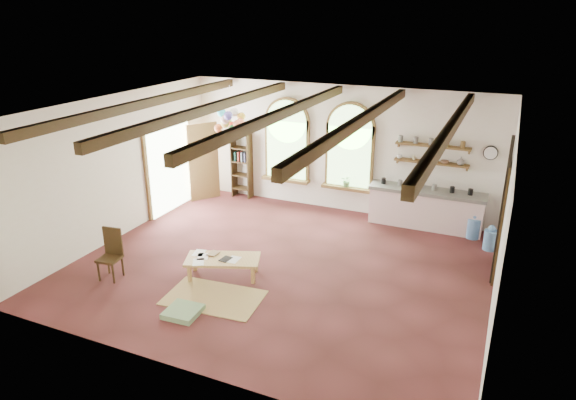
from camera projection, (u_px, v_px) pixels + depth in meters
The scene contains 27 objects.
floor at pixel (281, 265), 10.44m from camera, with size 8.00×8.00×0.00m, color maroon.
ceiling_beams at pixel (281, 114), 9.36m from camera, with size 6.20×6.80×0.18m, color #3B2812, non-canonical shape.
window_left at pixel (287, 143), 13.34m from camera, with size 1.30×0.28×2.20m.
window_right at pixel (349, 150), 12.69m from camera, with size 1.30×0.28×2.20m.
left_doorway at pixel (170, 166), 13.07m from camera, with size 0.10×1.90×2.50m, color brown.
right_doorway at pixel (500, 220), 9.85m from camera, with size 0.10×1.30×2.40m, color black.
kitchen_counter at pixel (426, 208), 12.15m from camera, with size 2.68×0.62×0.94m.
wall_shelf_lower at pixel (431, 163), 11.93m from camera, with size 1.70×0.24×0.04m, color brown.
wall_shelf_upper at pixel (433, 146), 11.79m from camera, with size 1.70×0.24×0.04m, color brown.
wall_clock at pixel (491, 153), 11.39m from camera, with size 0.32×0.32×0.04m, color black.
bookshelf at pixel (242, 165), 13.99m from camera, with size 0.53×0.32×1.80m.
coffee_table at pixel (223, 260), 9.88m from camera, with size 1.55×1.12×0.40m.
side_chair at pixel (111, 264), 9.87m from camera, with size 0.44×0.44×0.99m.
floor_mat at pixel (214, 298), 9.26m from camera, with size 1.73×1.07×0.02m, color tan.
floor_cushion at pixel (183, 312), 8.75m from camera, with size 0.56×0.56×0.10m, color gray.
water_jug_a at pixel (474, 227), 11.62m from camera, with size 0.32×0.32×0.61m.
water_jug_b at pixel (491, 239), 11.05m from camera, with size 0.29×0.29×0.57m.
balloon_cluster at pixel (230, 121), 12.51m from camera, with size 0.69×0.76×1.14m.
table_book at pixel (210, 252), 10.06m from camera, with size 0.18×0.26×0.02m, color olive.
tablet at pixel (226, 259), 9.81m from camera, with size 0.17×0.24×0.01m, color black.
potted_plant_left at pixel (285, 173), 13.52m from camera, with size 0.27×0.23×0.30m, color #598C4C.
potted_plant_right at pixel (347, 181), 12.87m from camera, with size 0.27×0.23×0.30m, color #598C4C.
shelf_cup_a at pixel (399, 156), 12.19m from camera, with size 0.12×0.10×0.10m, color white.
shelf_cup_b at pixel (414, 158), 12.05m from camera, with size 0.10×0.10×0.09m, color beige.
shelf_bowl_a at pixel (429, 160), 11.93m from camera, with size 0.22×0.22×0.05m, color beige.
shelf_bowl_b at pixel (445, 162), 11.79m from camera, with size 0.20×0.20×0.06m, color #8C664C.
shelf_vase at pixel (461, 161), 11.64m from camera, with size 0.18×0.18×0.19m, color slate.
Camera 1 is at (3.88, -8.47, 4.89)m, focal length 32.00 mm.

